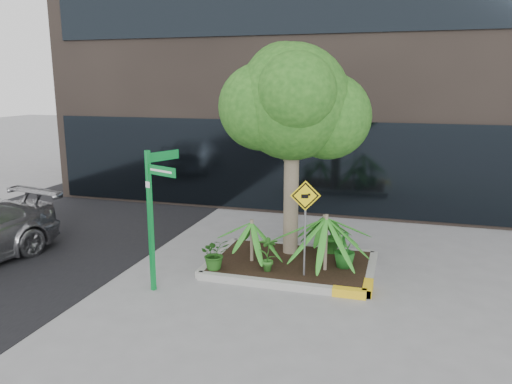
# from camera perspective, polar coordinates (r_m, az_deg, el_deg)

# --- Properties ---
(ground) EXTENTS (80.00, 80.00, 0.00)m
(ground) POSITION_cam_1_polar(r_m,az_deg,el_deg) (10.20, 2.58, -9.12)
(ground) COLOR gray
(ground) RESTS_ON ground
(asphalt_road) EXTENTS (7.00, 80.00, 0.01)m
(asphalt_road) POSITION_cam_1_polar(r_m,az_deg,el_deg) (13.24, -26.01, -5.26)
(asphalt_road) COLOR black
(asphalt_road) RESTS_ON ground
(planter) EXTENTS (3.35, 2.36, 0.15)m
(planter) POSITION_cam_1_polar(r_m,az_deg,el_deg) (10.36, 4.20, -8.18)
(planter) COLOR #9E9E99
(planter) RESTS_ON ground
(tree) EXTENTS (3.06, 2.71, 4.59)m
(tree) POSITION_cam_1_polar(r_m,az_deg,el_deg) (10.32, 4.20, 10.21)
(tree) COLOR #826F5E
(tree) RESTS_ON ground
(palm_front) EXTENTS (1.26, 1.26, 1.40)m
(palm_front) POSITION_cam_1_polar(r_m,az_deg,el_deg) (9.66, 8.06, -2.96)
(palm_front) COLOR #826F5E
(palm_front) RESTS_ON ground
(palm_left) EXTENTS (0.98, 0.98, 1.09)m
(palm_left) POSITION_cam_1_polar(r_m,az_deg,el_deg) (10.13, -0.49, -3.49)
(palm_left) COLOR #826F5E
(palm_left) RESTS_ON ground
(palm_back) EXTENTS (0.89, 0.89, 0.98)m
(palm_back) POSITION_cam_1_polar(r_m,az_deg,el_deg) (10.91, 7.83, -2.88)
(palm_back) COLOR #826F5E
(palm_back) RESTS_ON ground
(shrub_a) EXTENTS (0.78, 0.78, 0.63)m
(shrub_a) POSITION_cam_1_polar(r_m,az_deg,el_deg) (9.87, -4.72, -7.02)
(shrub_a) COLOR #1F5016
(shrub_a) RESTS_ON planter
(shrub_b) EXTENTS (0.60, 0.60, 0.76)m
(shrub_b) POSITION_cam_1_polar(r_m,az_deg,el_deg) (10.07, 10.09, -6.38)
(shrub_b) COLOR #1D611D
(shrub_b) RESTS_ON planter
(shrub_c) EXTENTS (0.47, 0.47, 0.73)m
(shrub_c) POSITION_cam_1_polar(r_m,az_deg,el_deg) (9.72, 1.41, -6.98)
(shrub_c) COLOR #2C6A20
(shrub_c) RESTS_ON planter
(shrub_d) EXTENTS (0.61, 0.61, 0.79)m
(shrub_d) POSITION_cam_1_polar(r_m,az_deg,el_deg) (10.79, 8.77, -4.96)
(shrub_d) COLOR #256C1F
(shrub_d) RESTS_ON planter
(street_sign_post) EXTENTS (0.71, 0.95, 2.59)m
(street_sign_post) POSITION_cam_1_polar(r_m,az_deg,el_deg) (9.05, -11.60, -1.52)
(street_sign_post) COLOR #0C8934
(street_sign_post) RESTS_ON ground
(cattle_sign) EXTENTS (0.55, 0.17, 1.84)m
(cattle_sign) POSITION_cam_1_polar(r_m,az_deg,el_deg) (9.28, 5.64, -2.30)
(cattle_sign) COLOR slate
(cattle_sign) RESTS_ON ground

